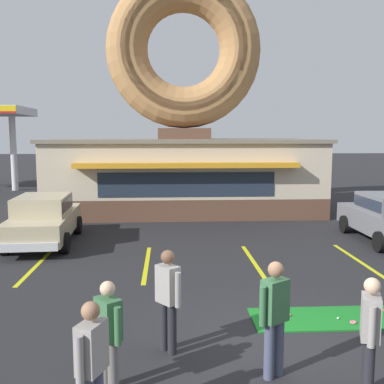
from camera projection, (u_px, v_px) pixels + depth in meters
ground_plane at (265, 345)px, 7.61m from camera, size 160.00×160.00×0.00m
donut_shop_building at (184, 131)px, 20.90m from camera, size 12.30×6.75×10.96m
putting_mat at (369, 317)px, 8.74m from camera, size 4.60×1.13×0.03m
mini_donut_near_left at (353, 322)px, 8.44m from camera, size 0.13×0.13×0.04m
mini_donut_mid_left at (288, 315)px, 8.78m from camera, size 0.13×0.13×0.04m
mini_donut_far_left at (271, 320)px, 8.54m from camera, size 0.13×0.13×0.04m
golf_ball at (338, 318)px, 8.62m from camera, size 0.04×0.04×0.04m
car_champagne at (44, 218)px, 14.64m from camera, size 2.16×4.64×1.60m
pedestrian_blue_sweater_man at (370, 331)px, 6.04m from camera, size 0.36×0.56×1.66m
pedestrian_hooded_kid at (168, 296)px, 7.27m from camera, size 0.43×0.48×1.71m
pedestrian_leather_jacket_man at (275, 313)px, 6.51m from camera, size 0.51×0.41×1.74m
pedestrian_clipboard_woman at (92, 363)px, 5.20m from camera, size 0.37×0.56×1.66m
pedestrian_beanie_man at (109, 332)px, 6.14m from camera, size 0.42×0.50×1.59m
trash_bin at (21, 211)px, 18.01m from camera, size 0.57×0.57×0.97m
parking_stripe_far_left at (37, 265)px, 12.28m from camera, size 0.12×3.60×0.01m
parking_stripe_left at (147, 264)px, 12.44m from camera, size 0.12×3.60×0.01m
parking_stripe_mid_left at (254, 262)px, 12.60m from camera, size 0.12×3.60×0.01m
parking_stripe_centre at (358, 260)px, 12.77m from camera, size 0.12×3.60×0.01m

